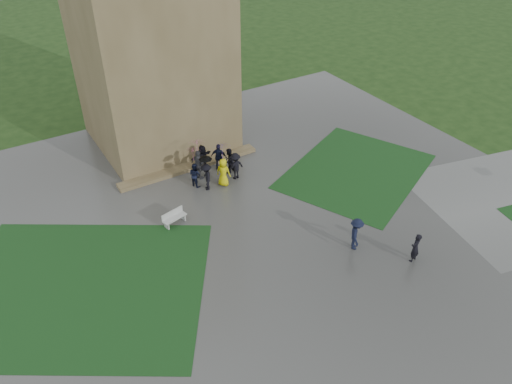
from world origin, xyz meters
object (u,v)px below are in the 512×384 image
pedestrian_mid (356,234)px  pedestrian_near (415,248)px  tower (145,1)px  bench (174,217)px

pedestrian_mid → pedestrian_near: 2.80m
tower → pedestrian_mid: size_ratio=10.38×
bench → pedestrian_mid: pedestrian_mid is taller
bench → tower: bearing=57.7°
tower → pedestrian_mid: (3.79, -15.31, -8.11)m
tower → bench: bearing=-108.6°
tower → pedestrian_mid: bearing=-76.1°
bench → pedestrian_mid: bearing=-57.0°
pedestrian_mid → bench: bearing=83.7°
bench → pedestrian_near: bearing=-58.7°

